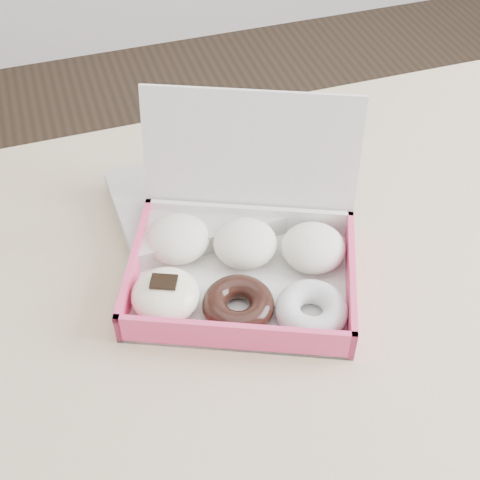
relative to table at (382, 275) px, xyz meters
name	(u,v)px	position (x,y,z in m)	size (l,w,h in m)	color
ground	(337,470)	(0.00, 0.00, -0.67)	(4.00, 4.00, 0.00)	black
table	(382,275)	(0.00, 0.00, 0.00)	(1.20, 0.80, 0.75)	tan
donut_box	(241,259)	(-0.23, 0.00, 0.11)	(0.38, 0.36, 0.22)	white
newspapers	(197,202)	(-0.25, 0.15, 0.10)	(0.24, 0.19, 0.04)	beige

